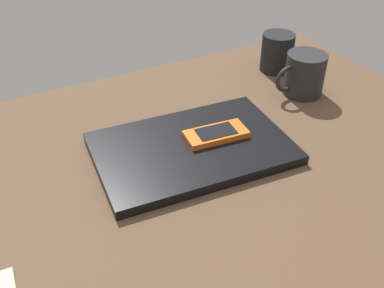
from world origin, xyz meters
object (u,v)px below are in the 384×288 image
Objects in this scene: cell_phone_on_laptop at (216,134)px; pen_cup at (277,52)px; laptop_closed at (192,148)px; coffee_mug at (304,74)px.

pen_cup is (-29.56, -20.92, 2.12)cm from cell_phone_on_laptop.
laptop_closed is 2.89× the size of coffee_mug.
coffee_mug reaches higher than laptop_closed.
cell_phone_on_laptop is at bearing 16.88° from coffee_mug.
pen_cup is at bearing -144.43° from laptop_closed.
pen_cup reaches higher than cell_phone_on_laptop.
coffee_mug reaches higher than cell_phone_on_laptop.
pen_cup is at bearing -98.99° from coffee_mug.
pen_cup is at bearing -144.71° from cell_phone_on_laptop.
laptop_closed is 5.41cm from cell_phone_on_laptop.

